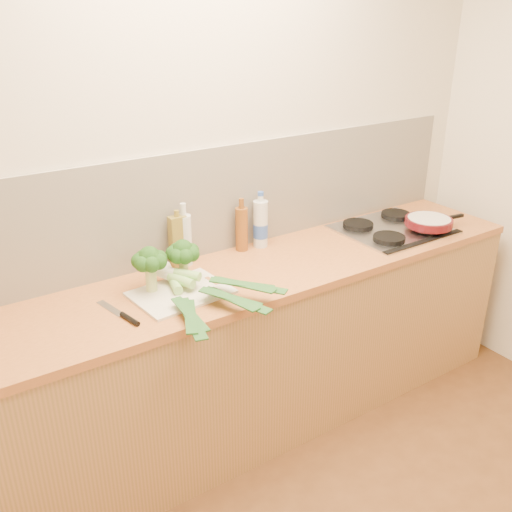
{
  "coord_description": "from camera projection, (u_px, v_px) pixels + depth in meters",
  "views": [
    {
      "loc": [
        -1.27,
        -0.87,
        2.07
      ],
      "look_at": [
        0.03,
        1.1,
        1.02
      ],
      "focal_mm": 40.0,
      "sensor_mm": 36.0,
      "label": 1
    }
  ],
  "objects": [
    {
      "name": "room_shell",
      "position": [
        206.0,
        203.0,
        2.8
      ],
      "size": [
        3.5,
        3.5,
        3.5
      ],
      "color": "beige",
      "rests_on": "ground"
    },
    {
      "name": "counter",
      "position": [
        239.0,
        354.0,
        2.87
      ],
      "size": [
        3.2,
        0.62,
        0.9
      ],
      "color": "#AD7A48",
      "rests_on": "ground"
    },
    {
      "name": "gas_hob",
      "position": [
        393.0,
        228.0,
        3.19
      ],
      "size": [
        0.58,
        0.5,
        0.04
      ],
      "color": "silver",
      "rests_on": "counter"
    },
    {
      "name": "chopping_board",
      "position": [
        181.0,
        293.0,
        2.5
      ],
      "size": [
        0.43,
        0.34,
        0.01
      ],
      "primitive_type": "cube",
      "rotation": [
        0.0,
        0.0,
        0.1
      ],
      "color": "beige",
      "rests_on": "counter"
    },
    {
      "name": "broccoli_left",
      "position": [
        150.0,
        261.0,
        2.45
      ],
      "size": [
        0.15,
        0.16,
        0.21
      ],
      "color": "#B3C371",
      "rests_on": "chopping_board"
    },
    {
      "name": "broccoli_right",
      "position": [
        183.0,
        253.0,
        2.56
      ],
      "size": [
        0.15,
        0.16,
        0.19
      ],
      "color": "#B3C371",
      "rests_on": "chopping_board"
    },
    {
      "name": "leek_front",
      "position": [
        178.0,
        290.0,
        2.46
      ],
      "size": [
        0.23,
        0.69,
        0.04
      ],
      "rotation": [
        0.0,
        0.0,
        -0.25
      ],
      "color": "white",
      "rests_on": "chopping_board"
    },
    {
      "name": "leek_mid",
      "position": [
        195.0,
        285.0,
        2.46
      ],
      "size": [
        0.26,
        0.63,
        0.04
      ],
      "rotation": [
        0.0,
        0.0,
        0.34
      ],
      "color": "white",
      "rests_on": "chopping_board"
    },
    {
      "name": "leek_back",
      "position": [
        205.0,
        278.0,
        2.49
      ],
      "size": [
        0.39,
        0.53,
        0.04
      ],
      "rotation": [
        0.0,
        0.0,
        0.61
      ],
      "color": "white",
      "rests_on": "chopping_board"
    },
    {
      "name": "chefs_knife",
      "position": [
        125.0,
        316.0,
        2.31
      ],
      "size": [
        0.08,
        0.29,
        0.02
      ],
      "rotation": [
        0.0,
        0.0,
        0.2
      ],
      "color": "silver",
      "rests_on": "counter"
    },
    {
      "name": "skillet",
      "position": [
        429.0,
        222.0,
        3.16
      ],
      "size": [
        0.38,
        0.26,
        0.04
      ],
      "rotation": [
        0.0,
        0.0,
        -0.12
      ],
      "color": "#540E12",
      "rests_on": "gas_hob"
    },
    {
      "name": "oil_tin",
      "position": [
        178.0,
        241.0,
        2.72
      ],
      "size": [
        0.08,
        0.05,
        0.28
      ],
      "color": "olive",
      "rests_on": "counter"
    },
    {
      "name": "glass_bottle",
      "position": [
        185.0,
        239.0,
        2.74
      ],
      "size": [
        0.07,
        0.07,
        0.31
      ],
      "color": "silver",
      "rests_on": "counter"
    },
    {
      "name": "amber_bottle",
      "position": [
        242.0,
        228.0,
        2.9
      ],
      "size": [
        0.06,
        0.06,
        0.28
      ],
      "color": "brown",
      "rests_on": "counter"
    },
    {
      "name": "water_bottle",
      "position": [
        260.0,
        225.0,
        2.95
      ],
      "size": [
        0.08,
        0.08,
        0.28
      ],
      "color": "silver",
      "rests_on": "counter"
    }
  ]
}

